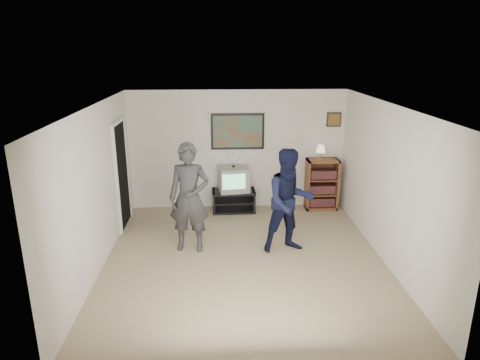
{
  "coord_description": "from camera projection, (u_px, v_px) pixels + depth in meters",
  "views": [
    {
      "loc": [
        -0.38,
        -6.23,
        3.32
      ],
      "look_at": [
        -0.04,
        0.72,
        1.15
      ],
      "focal_mm": 32.0,
      "sensor_mm": 36.0,
      "label": 1
    }
  ],
  "objects": [
    {
      "name": "crt_television",
      "position": [
        234.0,
        179.0,
        8.86
      ],
      "size": [
        0.67,
        0.6,
        0.51
      ],
      "primitive_type": null,
      "rotation": [
        0.0,
        0.0,
        0.15
      ],
      "color": "gray",
      "rests_on": "media_stand"
    },
    {
      "name": "person_short",
      "position": [
        290.0,
        201.0,
        7.05
      ],
      "size": [
        0.98,
        0.83,
        1.77
      ],
      "primitive_type": "imported",
      "rotation": [
        0.0,
        0.0,
        0.21
      ],
      "color": "black",
      "rests_on": "room_shell"
    },
    {
      "name": "controller_left",
      "position": [
        189.0,
        176.0,
        7.14
      ],
      "size": [
        0.07,
        0.12,
        0.03
      ],
      "primitive_type": "cube",
      "rotation": [
        0.0,
        0.0,
        0.3
      ],
      "color": "white",
      "rests_on": "person_tall"
    },
    {
      "name": "small_picture",
      "position": [
        334.0,
        120.0,
        8.84
      ],
      "size": [
        0.3,
        0.03,
        0.3
      ],
      "primitive_type": "cube",
      "color": "#2F200F",
      "rests_on": "room_shell"
    },
    {
      "name": "bookshelf",
      "position": [
        322.0,
        184.0,
        9.04
      ],
      "size": [
        0.66,
        0.38,
        1.08
      ],
      "primitive_type": null,
      "color": "brown",
      "rests_on": "room_shell"
    },
    {
      "name": "controller_right",
      "position": [
        285.0,
        192.0,
        7.27
      ],
      "size": [
        0.05,
        0.12,
        0.03
      ],
      "primitive_type": "cube",
      "rotation": [
        0.0,
        0.0,
        -0.12
      ],
      "color": "white",
      "rests_on": "person_short"
    },
    {
      "name": "room_shell",
      "position": [
        243.0,
        181.0,
        6.9
      ],
      "size": [
        4.51,
        5.0,
        2.51
      ],
      "color": "#867655",
      "rests_on": "ground"
    },
    {
      "name": "person_tall",
      "position": [
        189.0,
        198.0,
        7.08
      ],
      "size": [
        0.72,
        0.52,
        1.86
      ],
      "primitive_type": "imported",
      "rotation": [
        0.0,
        0.0,
        -0.11
      ],
      "color": "#302F32",
      "rests_on": "room_shell"
    },
    {
      "name": "air_vent",
      "position": [
        211.0,
        117.0,
        8.7
      ],
      "size": [
        0.28,
        0.02,
        0.14
      ],
      "primitive_type": "cube",
      "color": "white",
      "rests_on": "room_shell"
    },
    {
      "name": "media_stand",
      "position": [
        234.0,
        201.0,
        9.0
      ],
      "size": [
        0.91,
        0.52,
        0.45
      ],
      "rotation": [
        0.0,
        0.0,
        0.02
      ],
      "color": "black",
      "rests_on": "room_shell"
    },
    {
      "name": "table_lamp",
      "position": [
        321.0,
        152.0,
        8.81
      ],
      "size": [
        0.2,
        0.2,
        0.31
      ],
      "primitive_type": null,
      "color": "beige",
      "rests_on": "bookshelf"
    },
    {
      "name": "doorway",
      "position": [
        122.0,
        175.0,
        8.07
      ],
      "size": [
        0.03,
        0.85,
        2.0
      ],
      "primitive_type": "cube",
      "color": "black",
      "rests_on": "room_shell"
    },
    {
      "name": "poster",
      "position": [
        238.0,
        132.0,
        8.81
      ],
      "size": [
        1.1,
        0.03,
        0.75
      ],
      "primitive_type": "cube",
      "color": "black",
      "rests_on": "room_shell"
    }
  ]
}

